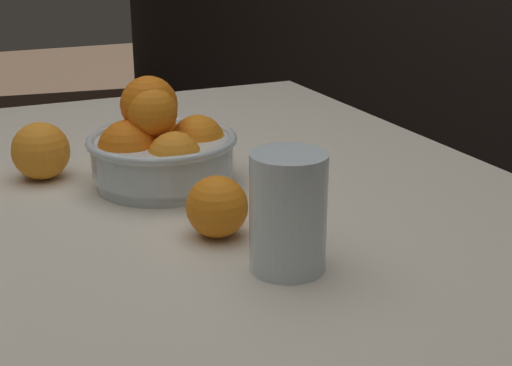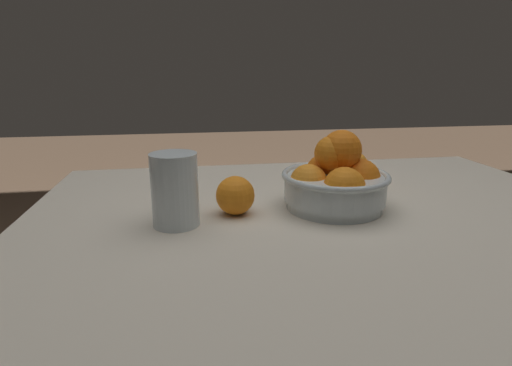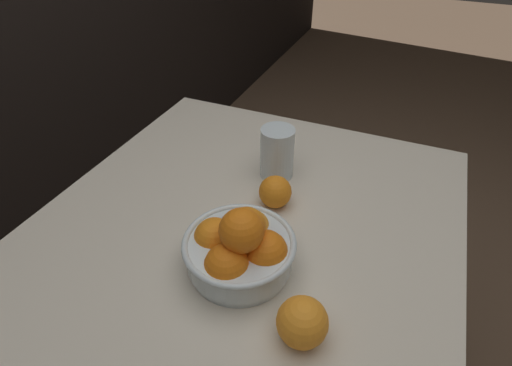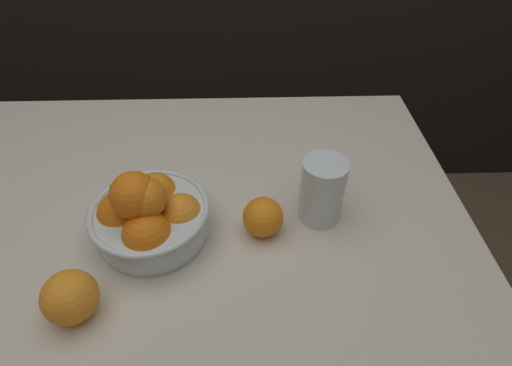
{
  "view_description": "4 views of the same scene",
  "coord_description": "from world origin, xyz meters",
  "px_view_note": "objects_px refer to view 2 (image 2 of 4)",
  "views": [
    {
      "loc": [
        0.91,
        -0.32,
        1.1
      ],
      "look_at": [
        0.17,
        0.02,
        0.8
      ],
      "focal_mm": 50.0,
      "sensor_mm": 36.0,
      "label": 1
    },
    {
      "loc": [
        0.26,
        0.68,
        1.02
      ],
      "look_at": [
        0.15,
        -0.0,
        0.82
      ],
      "focal_mm": 28.0,
      "sensor_mm": 36.0,
      "label": 2
    },
    {
      "loc": [
        -0.48,
        -0.27,
        1.35
      ],
      "look_at": [
        0.17,
        0.01,
        0.8
      ],
      "focal_mm": 28.0,
      "sensor_mm": 36.0,
      "label": 3
    },
    {
      "loc": [
        0.15,
        -0.53,
        1.32
      ],
      "look_at": [
        0.17,
        0.02,
        0.82
      ],
      "focal_mm": 28.0,
      "sensor_mm": 36.0,
      "label": 4
    }
  ],
  "objects_px": {
    "fruit_bowl": "(335,181)",
    "orange_loose_near_bowl": "(351,168)",
    "juice_glass": "(175,194)",
    "orange_loose_front": "(235,195)"
  },
  "relations": [
    {
      "from": "fruit_bowl",
      "to": "orange_loose_near_bowl",
      "type": "relative_size",
      "value": 2.53
    },
    {
      "from": "fruit_bowl",
      "to": "juice_glass",
      "type": "bearing_deg",
      "value": 8.72
    },
    {
      "from": "orange_loose_near_bowl",
      "to": "orange_loose_front",
      "type": "xyz_separation_m",
      "value": [
        0.3,
        0.16,
        -0.0
      ]
    },
    {
      "from": "orange_loose_front",
      "to": "orange_loose_near_bowl",
      "type": "bearing_deg",
      "value": -151.88
    },
    {
      "from": "juice_glass",
      "to": "orange_loose_near_bowl",
      "type": "distance_m",
      "value": 0.45
    },
    {
      "from": "juice_glass",
      "to": "orange_loose_front",
      "type": "xyz_separation_m",
      "value": [
        -0.11,
        -0.04,
        -0.02
      ]
    },
    {
      "from": "fruit_bowl",
      "to": "orange_loose_front",
      "type": "relative_size",
      "value": 2.85
    },
    {
      "from": "fruit_bowl",
      "to": "juice_glass",
      "type": "xyz_separation_m",
      "value": [
        0.31,
        0.05,
        0.0
      ]
    },
    {
      "from": "orange_loose_near_bowl",
      "to": "orange_loose_front",
      "type": "height_order",
      "value": "orange_loose_near_bowl"
    },
    {
      "from": "orange_loose_near_bowl",
      "to": "fruit_bowl",
      "type": "bearing_deg",
      "value": 57.92
    }
  ]
}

